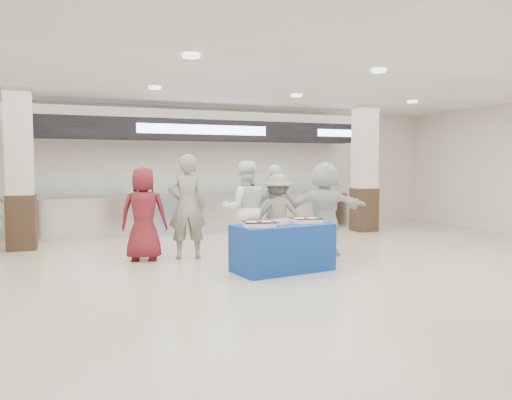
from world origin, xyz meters
name	(u,v)px	position (x,y,z in m)	size (l,w,h in m)	color
ground	(291,277)	(0.00, 0.00, 0.00)	(14.00, 14.00, 0.00)	beige
serving_line	(201,187)	(0.00, 5.40, 1.16)	(8.70, 0.85, 2.80)	silver
column_left	(20,173)	(-4.00, 4.20, 1.53)	(0.55, 0.55, 3.20)	#322116
column_right	(364,172)	(4.00, 4.20, 1.53)	(0.55, 0.55, 3.20)	#322116
display_table	(283,248)	(0.07, 0.47, 0.38)	(1.55, 0.78, 0.75)	#164199
sheet_cake_left	(259,223)	(-0.37, 0.35, 0.80)	(0.52, 0.44, 0.10)	white
sheet_cake_right	(306,220)	(0.53, 0.56, 0.80)	(0.48, 0.38, 0.10)	white
cupcake_tray	(279,222)	(0.02, 0.49, 0.79)	(0.54, 0.46, 0.07)	#ABABB0
civilian_maroon	(144,214)	(-1.87, 2.16, 0.83)	(0.81, 0.53, 1.67)	maroon
soldier_a	(187,207)	(-1.11, 2.04, 0.94)	(0.69, 0.45, 1.89)	slate
chef_tall	(245,209)	(-0.08, 1.85, 0.88)	(0.86, 0.67, 1.77)	white
chef_short	(276,209)	(0.63, 2.07, 0.85)	(1.00, 0.42, 1.70)	white
soldier_b	(278,215)	(0.55, 1.77, 0.76)	(0.99, 0.57, 1.53)	slate
civilian_white	(324,209)	(1.36, 1.47, 0.88)	(1.63, 0.52, 1.76)	silver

